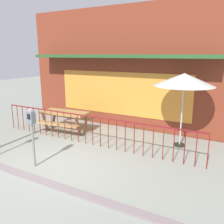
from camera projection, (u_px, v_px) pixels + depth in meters
ground at (53, 165)px, 6.27m from camera, size 40.00×40.00×0.00m
pub_storefront at (123, 68)px, 9.32m from camera, size 8.61×1.33×4.66m
patio_fence_front at (89, 125)px, 7.58m from camera, size 7.26×0.04×0.97m
picnic_table_left at (65, 116)px, 8.89m from camera, size 1.91×1.51×0.79m
patio_umbrella at (184, 80)px, 7.11m from camera, size 1.83×1.83×2.32m
parking_meter_near at (31, 122)px, 5.93m from camera, size 0.18×0.17×1.57m
curb_edge at (31, 178)px, 5.62m from camera, size 12.05×0.20×0.11m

